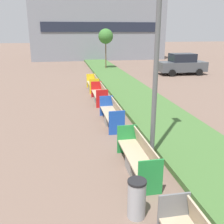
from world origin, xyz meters
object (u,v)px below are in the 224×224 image
at_px(litter_bin, 137,199).
at_px(parked_car_distant, 182,64).
at_px(bench_green_frame, 138,158).
at_px(bench_blue_frame, 112,115).
at_px(bench_yellow_frame, 93,85).
at_px(sapling_tree_far, 106,36).
at_px(bench_red_frame, 100,95).

relative_size(litter_bin, parked_car_distant, 0.21).
relative_size(bench_green_frame, bench_blue_frame, 0.99).
relative_size(bench_blue_frame, litter_bin, 2.80).
bearing_deg(litter_bin, parked_car_distant, 62.45).
relative_size(bench_yellow_frame, sapling_tree_far, 0.49).
distance_m(litter_bin, parked_car_distant, 19.77).
height_order(bench_yellow_frame, parked_car_distant, parked_car_distant).
xyz_separation_m(litter_bin, parked_car_distant, (9.14, 17.52, 0.48)).
bearing_deg(bench_yellow_frame, sapling_tree_far, 75.50).
xyz_separation_m(bench_blue_frame, sapling_tree_far, (2.36, 15.84, 2.87)).
distance_m(bench_blue_frame, sapling_tree_far, 16.27).
relative_size(bench_red_frame, bench_yellow_frame, 1.19).
xyz_separation_m(bench_green_frame, bench_yellow_frame, (-0.01, 10.64, -0.01)).
relative_size(bench_red_frame, parked_car_distant, 0.55).
height_order(sapling_tree_far, parked_car_distant, sapling_tree_far).
height_order(bench_green_frame, bench_blue_frame, same).
relative_size(bench_yellow_frame, litter_bin, 2.26).
bearing_deg(litter_bin, sapling_tree_far, 82.29).
height_order(bench_red_frame, parked_car_distant, parked_car_distant).
distance_m(bench_yellow_frame, parked_car_distant, 9.96).
bearing_deg(bench_yellow_frame, bench_green_frame, -89.97).
bearing_deg(sapling_tree_far, bench_blue_frame, -98.48).
xyz_separation_m(bench_red_frame, sapling_tree_far, (2.36, 12.19, 2.87)).
height_order(bench_blue_frame, sapling_tree_far, sapling_tree_far).
bearing_deg(bench_green_frame, bench_red_frame, 90.01).
distance_m(bench_red_frame, sapling_tree_far, 12.75).
bearing_deg(bench_blue_frame, bench_red_frame, 90.02).
bearing_deg(bench_yellow_frame, bench_blue_frame, -89.95).
bearing_deg(bench_red_frame, bench_green_frame, -89.99).
xyz_separation_m(litter_bin, sapling_tree_far, (2.93, 21.64, 2.81)).
xyz_separation_m(bench_blue_frame, litter_bin, (-0.57, -5.80, 0.06)).
xyz_separation_m(bench_red_frame, bench_yellow_frame, (-0.00, 3.04, -0.01)).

